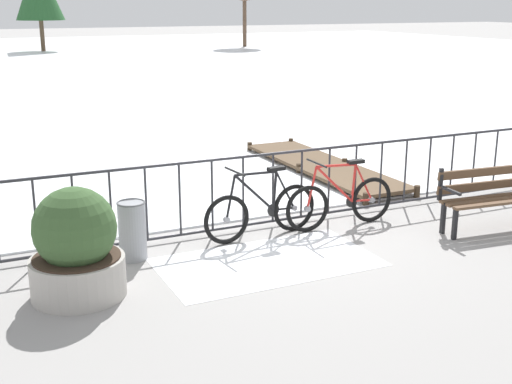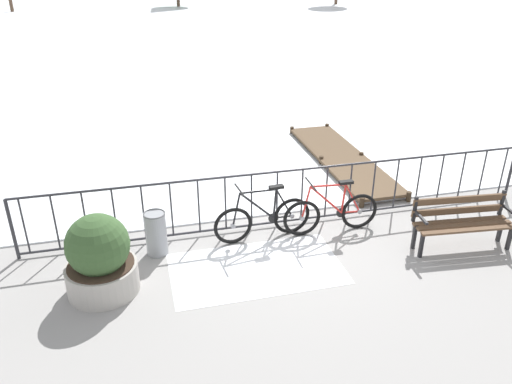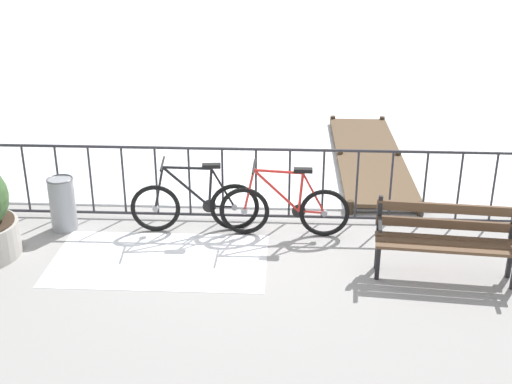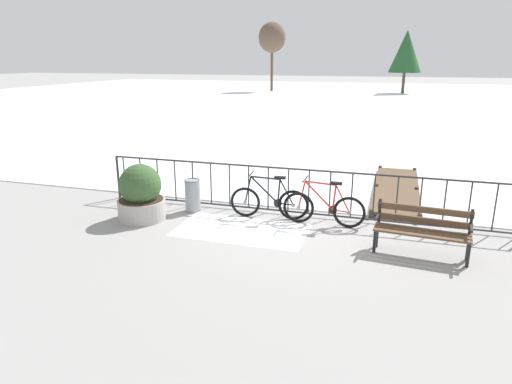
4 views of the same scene
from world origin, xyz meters
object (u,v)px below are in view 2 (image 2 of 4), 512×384
Objects in this scene: bicycle_second at (331,213)px; park_bench at (462,218)px; bicycle_near_railing at (263,219)px; planter_with_shrub at (100,258)px; trash_bin at (156,233)px.

park_bench is at bearing -26.93° from bicycle_second.
bicycle_near_railing and bicycle_second have the same top height.
bicycle_second is at bearing 11.52° from planter_with_shrub.
trash_bin is (-2.96, 0.04, 0.00)m from bicycle_second.
park_bench reaches higher than trash_bin.
park_bench is 4.94m from trash_bin.
bicycle_second is 2.96m from trash_bin.
bicycle_near_railing is at bearing 161.33° from park_bench.
park_bench is 1.36× the size of planter_with_shrub.
park_bench is 2.24× the size of trash_bin.
planter_with_shrub is at bearing 178.19° from park_bench.
trash_bin is (0.82, 0.81, -0.18)m from planter_with_shrub.
planter_with_shrub is (-5.65, 0.18, 0.04)m from park_bench.
bicycle_near_railing is 1.42× the size of planter_with_shrub.
trash_bin is at bearing 179.26° from bicycle_second.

